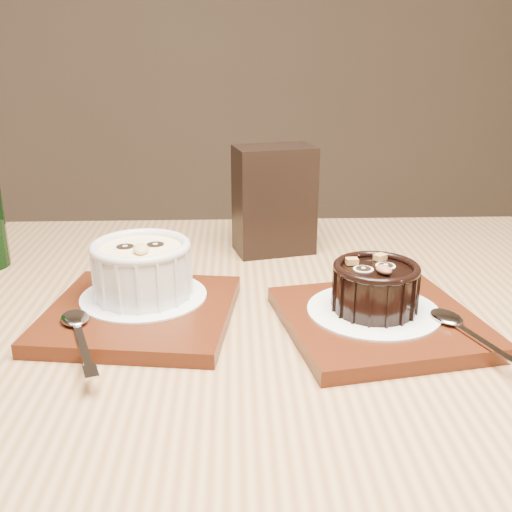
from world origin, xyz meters
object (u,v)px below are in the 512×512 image
(tray_right, at_px, (379,322))
(ramekin_dark, at_px, (375,285))
(ramekin_white, at_px, (142,267))
(table, at_px, (251,419))
(condiment_stand, at_px, (274,200))
(tray_left, at_px, (140,313))

(tray_right, xyz_separation_m, ramekin_dark, (-0.00, 0.01, 0.04))
(ramekin_white, height_order, tray_right, ramekin_white)
(ramekin_white, height_order, ramekin_dark, ramekin_white)
(table, xyz_separation_m, tray_right, (0.13, 0.01, 0.10))
(tray_right, xyz_separation_m, condiment_stand, (-0.07, 0.24, 0.06))
(tray_right, bearing_deg, ramekin_white, 163.73)
(tray_left, bearing_deg, ramekin_white, 84.84)
(tray_left, bearing_deg, condiment_stand, 50.56)
(tray_right, bearing_deg, tray_left, 169.45)
(table, relative_size, condiment_stand, 8.93)
(tray_right, relative_size, condiment_stand, 1.29)
(tray_left, relative_size, condiment_stand, 1.29)
(ramekin_white, bearing_deg, table, -41.98)
(tray_right, height_order, ramekin_dark, ramekin_dark)
(ramekin_white, bearing_deg, tray_right, -23.11)
(condiment_stand, bearing_deg, ramekin_dark, -73.46)
(table, xyz_separation_m, ramekin_white, (-0.10, 0.07, 0.14))
(table, height_order, ramekin_white, ramekin_white)
(ramekin_dark, bearing_deg, tray_right, -78.70)
(table, distance_m, ramekin_white, 0.19)
(tray_left, bearing_deg, tray_right, -10.55)
(ramekin_dark, bearing_deg, condiment_stand, 91.36)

